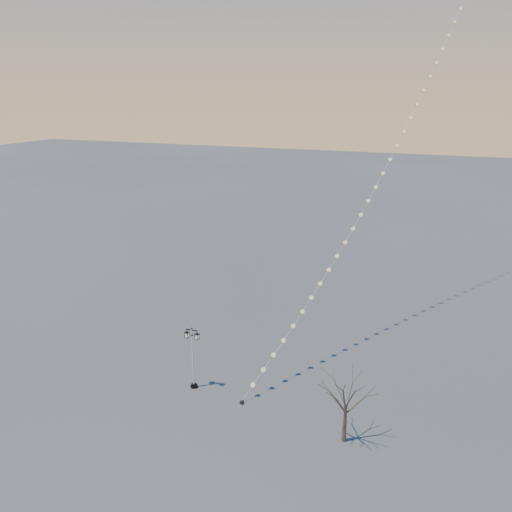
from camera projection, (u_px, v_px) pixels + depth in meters
The scene contains 4 objects.
ground at pixel (212, 411), 32.65m from camera, with size 300.00×300.00×0.00m, color #4A4A4B.
street_lamp at pixel (193, 355), 34.60m from camera, with size 1.12×0.49×4.42m.
bare_tree at pixel (346, 396), 29.04m from camera, with size 2.57×2.57×4.26m.
kite_train at pixel (397, 112), 42.01m from camera, with size 12.48×36.76×35.31m.
Camera 1 is at (13.08, -25.09, 19.18)m, focal length 36.55 mm.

